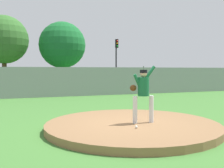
{
  "coord_description": "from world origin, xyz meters",
  "views": [
    {
      "loc": [
        -3.22,
        -6.81,
        1.71
      ],
      "look_at": [
        0.39,
        2.65,
        1.17
      ],
      "focal_mm": 41.81,
      "sensor_mm": 36.0,
      "label": 1
    }
  ],
  "objects_px": {
    "traffic_light_far": "(116,54)",
    "parked_car_slate": "(59,81)",
    "baseball": "(136,127)",
    "pitcher_youth": "(143,90)",
    "parked_car_white": "(123,81)",
    "parked_car_champagne": "(152,80)",
    "traffic_cone_orange": "(166,85)"
  },
  "relations": [
    {
      "from": "pitcher_youth",
      "to": "traffic_cone_orange",
      "type": "bearing_deg",
      "value": 55.45
    },
    {
      "from": "traffic_light_far",
      "to": "parked_car_white",
      "type": "bearing_deg",
      "value": -105.27
    },
    {
      "from": "pitcher_youth",
      "to": "parked_car_slate",
      "type": "xyz_separation_m",
      "value": [
        0.08,
        14.99,
        -0.31
      ]
    },
    {
      "from": "traffic_cone_orange",
      "to": "traffic_light_far",
      "type": "distance_m",
      "value": 6.27
    },
    {
      "from": "pitcher_youth",
      "to": "traffic_light_far",
      "type": "bearing_deg",
      "value": 70.32
    },
    {
      "from": "pitcher_youth",
      "to": "baseball",
      "type": "distance_m",
      "value": 1.18
    },
    {
      "from": "parked_car_slate",
      "to": "traffic_light_far",
      "type": "height_order",
      "value": "traffic_light_far"
    },
    {
      "from": "pitcher_youth",
      "to": "traffic_light_far",
      "type": "distance_m",
      "value": 20.39
    },
    {
      "from": "pitcher_youth",
      "to": "parked_car_white",
      "type": "relative_size",
      "value": 0.4
    },
    {
      "from": "traffic_cone_orange",
      "to": "traffic_light_far",
      "type": "relative_size",
      "value": 0.11
    },
    {
      "from": "traffic_light_far",
      "to": "traffic_cone_orange",
      "type": "bearing_deg",
      "value": -51.31
    },
    {
      "from": "pitcher_youth",
      "to": "parked_car_white",
      "type": "xyz_separation_m",
      "value": [
        5.55,
        14.42,
        -0.4
      ]
    },
    {
      "from": "pitcher_youth",
      "to": "parked_car_white",
      "type": "bearing_deg",
      "value": 68.95
    },
    {
      "from": "parked_car_champagne",
      "to": "parked_car_slate",
      "type": "relative_size",
      "value": 1.03
    },
    {
      "from": "parked_car_white",
      "to": "traffic_light_far",
      "type": "height_order",
      "value": "traffic_light_far"
    },
    {
      "from": "parked_car_slate",
      "to": "parked_car_white",
      "type": "distance_m",
      "value": 5.5
    },
    {
      "from": "parked_car_white",
      "to": "parked_car_champagne",
      "type": "bearing_deg",
      "value": -0.15
    },
    {
      "from": "parked_car_champagne",
      "to": "traffic_light_far",
      "type": "relative_size",
      "value": 0.88
    },
    {
      "from": "parked_car_champagne",
      "to": "baseball",
      "type": "bearing_deg",
      "value": -120.84
    },
    {
      "from": "parked_car_slate",
      "to": "traffic_cone_orange",
      "type": "distance_m",
      "value": 10.16
    },
    {
      "from": "parked_car_champagne",
      "to": "traffic_cone_orange",
      "type": "xyz_separation_m",
      "value": [
        1.77,
        0.43,
        -0.55
      ]
    },
    {
      "from": "parked_car_slate",
      "to": "traffic_light_far",
      "type": "bearing_deg",
      "value": 31.22
    },
    {
      "from": "traffic_light_far",
      "to": "parked_car_slate",
      "type": "bearing_deg",
      "value": -148.78
    },
    {
      "from": "parked_car_champagne",
      "to": "parked_car_white",
      "type": "height_order",
      "value": "parked_car_champagne"
    },
    {
      "from": "pitcher_youth",
      "to": "traffic_cone_orange",
      "type": "height_order",
      "value": "pitcher_youth"
    },
    {
      "from": "parked_car_slate",
      "to": "traffic_light_far",
      "type": "xyz_separation_m",
      "value": [
        6.75,
        4.09,
        2.56
      ]
    },
    {
      "from": "baseball",
      "to": "traffic_light_far",
      "type": "bearing_deg",
      "value": 69.59
    },
    {
      "from": "pitcher_youth",
      "to": "parked_car_champagne",
      "type": "distance_m",
      "value": 16.71
    },
    {
      "from": "traffic_light_far",
      "to": "parked_car_champagne",
      "type": "bearing_deg",
      "value": -70.78
    },
    {
      "from": "baseball",
      "to": "parked_car_slate",
      "type": "relative_size",
      "value": 0.02
    },
    {
      "from": "pitcher_youth",
      "to": "traffic_cone_orange",
      "type": "distance_m",
      "value": 18.04
    },
    {
      "from": "parked_car_white",
      "to": "traffic_light_far",
      "type": "distance_m",
      "value": 5.51
    }
  ]
}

